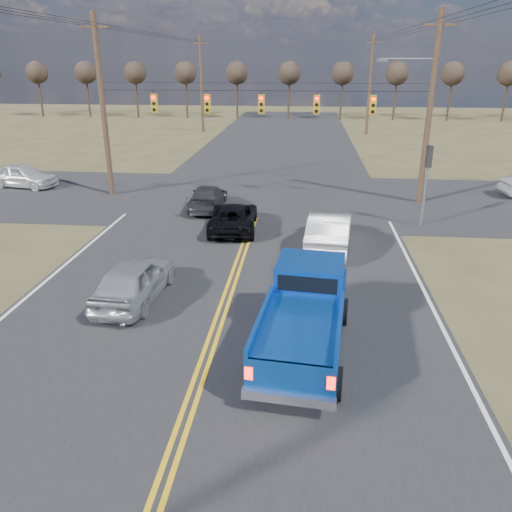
# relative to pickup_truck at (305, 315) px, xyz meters

# --- Properties ---
(ground) EXTENTS (160.00, 160.00, 0.00)m
(ground) POSITION_rel_pickup_truck_xyz_m (-2.62, -1.87, -1.04)
(ground) COLOR brown
(ground) RESTS_ON ground
(road_main) EXTENTS (14.00, 120.00, 0.02)m
(road_main) POSITION_rel_pickup_truck_xyz_m (-2.62, 8.13, -1.04)
(road_main) COLOR #28282B
(road_main) RESTS_ON ground
(road_cross) EXTENTS (120.00, 12.00, 0.02)m
(road_cross) POSITION_rel_pickup_truck_xyz_m (-2.62, 16.13, -1.04)
(road_cross) COLOR #28282B
(road_cross) RESTS_ON ground
(signal_gantry) EXTENTS (19.60, 4.83, 10.00)m
(signal_gantry) POSITION_rel_pickup_truck_xyz_m (-2.12, 15.91, 4.02)
(signal_gantry) COLOR #473323
(signal_gantry) RESTS_ON ground
(utility_poles) EXTENTS (19.60, 58.32, 10.00)m
(utility_poles) POSITION_rel_pickup_truck_xyz_m (-2.62, 15.13, 4.19)
(utility_poles) COLOR #473323
(utility_poles) RESTS_ON ground
(treeline) EXTENTS (87.00, 117.80, 7.40)m
(treeline) POSITION_rel_pickup_truck_xyz_m (-2.62, 25.09, 4.66)
(treeline) COLOR #33261C
(treeline) RESTS_ON ground
(pickup_truck) EXTENTS (2.75, 5.91, 2.15)m
(pickup_truck) POSITION_rel_pickup_truck_xyz_m (0.00, 0.00, 0.00)
(pickup_truck) COLOR black
(pickup_truck) RESTS_ON ground
(silver_suv) EXTENTS (1.99, 4.39, 1.46)m
(silver_suv) POSITION_rel_pickup_truck_xyz_m (-5.67, 2.51, -0.31)
(silver_suv) COLOR #A2A4A9
(silver_suv) RESTS_ON ground
(black_suv) EXTENTS (2.39, 4.70, 1.27)m
(black_suv) POSITION_rel_pickup_truck_xyz_m (-3.42, 10.26, -0.41)
(black_suv) COLOR black
(black_suv) RESTS_ON ground
(white_car_queue) EXTENTS (2.22, 5.02, 1.60)m
(white_car_queue) POSITION_rel_pickup_truck_xyz_m (1.00, 8.13, -0.24)
(white_car_queue) COLOR white
(white_car_queue) RESTS_ON ground
(dgrey_car_queue) EXTENTS (1.99, 4.45, 1.27)m
(dgrey_car_queue) POSITION_rel_pickup_truck_xyz_m (-5.30, 13.63, -0.41)
(dgrey_car_queue) COLOR #333338
(dgrey_car_queue) RESTS_ON ground
(cross_car_west) EXTENTS (2.48, 4.61, 1.49)m
(cross_car_west) POSITION_rel_pickup_truck_xyz_m (-17.85, 17.37, -0.30)
(cross_car_west) COLOR silver
(cross_car_west) RESTS_ON ground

